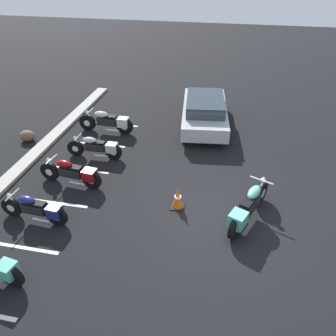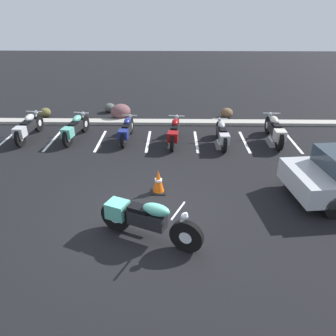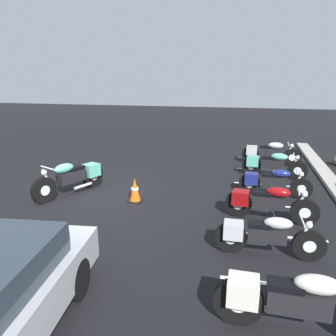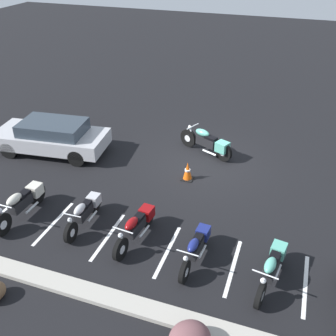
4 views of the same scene
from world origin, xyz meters
name	(u,v)px [view 3 (image 3 of 4)]	position (x,y,z in m)	size (l,w,h in m)	color
ground	(97,194)	(0.00, 0.00, 0.00)	(60.00, 60.00, 0.00)	black
motorcycle_teal_featured	(73,177)	(0.09, -0.66, 0.51)	(2.28, 1.17, 0.96)	black
parked_bike_0	(268,152)	(-4.76, 5.07, 0.47)	(0.63, 2.25, 0.88)	black
parked_bike_1	(271,164)	(-2.99, 5.07, 0.45)	(0.72, 2.16, 0.85)	black
parked_bike_2	(271,182)	(-1.05, 4.98, 0.43)	(0.57, 2.04, 0.80)	black
parked_bike_3	(266,202)	(0.74, 4.74, 0.45)	(0.64, 2.16, 0.85)	black
parked_bike_4	(264,235)	(2.44, 4.62, 0.43)	(0.57, 2.05, 0.81)	black
parked_bike_5	(293,301)	(4.40, 4.91, 0.48)	(0.65, 2.31, 0.91)	black
traffic_cone	(135,190)	(0.30, 1.31, 0.31)	(0.40, 0.40, 0.66)	black
stall_line_0	(263,159)	(-5.65, 4.95, 0.00)	(0.10, 2.10, 0.00)	white
stall_line_1	(265,170)	(-3.85, 4.95, 0.00)	(0.10, 2.10, 0.00)	white
stall_line_2	(267,185)	(-2.05, 4.95, 0.00)	(0.10, 2.10, 0.00)	white
stall_line_3	(271,205)	(-0.25, 4.95, 0.00)	(0.10, 2.10, 0.00)	white
stall_line_4	(276,236)	(1.55, 4.95, 0.00)	(0.10, 2.10, 0.00)	white
stall_line_5	(284,286)	(3.36, 4.95, 0.00)	(0.10, 2.10, 0.00)	white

